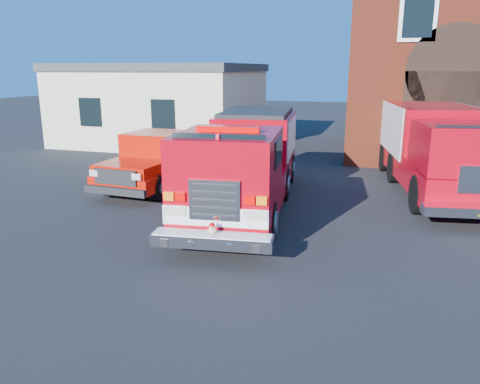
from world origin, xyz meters
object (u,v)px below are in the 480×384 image
(side_building, at_px, (163,103))
(secondary_truck, at_px, (436,146))
(pickup_truck, at_px, (162,160))
(fire_engine, at_px, (247,160))

(side_building, height_order, secondary_truck, side_building)
(side_building, xyz_separation_m, secondary_truck, (13.83, -7.19, -0.66))
(pickup_truck, bearing_deg, side_building, 116.05)
(fire_engine, xyz_separation_m, pickup_truck, (-3.68, 1.73, -0.51))
(pickup_truck, bearing_deg, fire_engine, -25.16)
(fire_engine, height_order, secondary_truck, secondary_truck)
(fire_engine, bearing_deg, secondary_truck, 34.43)
(secondary_truck, bearing_deg, pickup_truck, -167.18)
(fire_engine, distance_m, pickup_truck, 4.10)
(secondary_truck, bearing_deg, fire_engine, -145.57)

